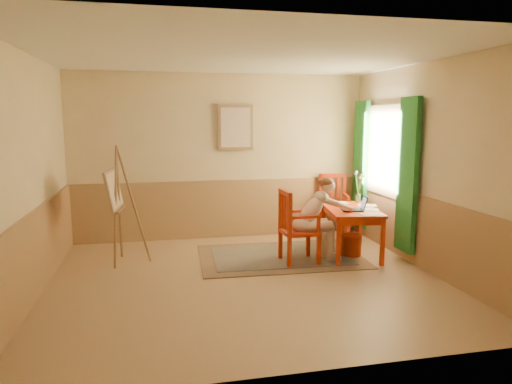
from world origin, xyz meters
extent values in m
cube|color=#A48058|center=(0.00, 0.00, -0.01)|extent=(5.00, 4.50, 0.02)
cube|color=white|center=(0.00, 0.00, 2.81)|extent=(5.00, 4.50, 0.02)
cube|color=#D3B181|center=(0.00, 2.26, 1.40)|extent=(5.00, 0.02, 2.80)
cube|color=#D3B181|center=(0.00, -2.26, 1.40)|extent=(5.00, 0.02, 2.80)
cube|color=#D3B181|center=(-2.51, 0.00, 1.40)|extent=(0.02, 4.50, 2.80)
cube|color=#D3B181|center=(2.51, 0.00, 1.40)|extent=(0.02, 4.50, 2.80)
cube|color=#9B754C|center=(0.00, 2.23, 0.50)|extent=(5.00, 0.04, 1.00)
cube|color=#9B754C|center=(-2.48, 0.00, 0.50)|extent=(0.04, 4.50, 1.00)
cube|color=#9B754C|center=(2.48, 0.00, 0.50)|extent=(0.04, 4.50, 1.00)
cube|color=white|center=(2.47, 1.10, 1.55)|extent=(0.02, 1.00, 1.30)
cube|color=#8C6E4C|center=(2.45, 1.10, 1.55)|extent=(0.03, 1.12, 1.42)
cube|color=#298331|center=(2.40, 0.32, 1.25)|extent=(0.08, 0.45, 2.20)
cube|color=#298331|center=(2.40, 1.88, 1.25)|extent=(0.08, 0.45, 2.20)
cube|color=#8C6E4C|center=(0.25, 2.21, 1.90)|extent=(0.60, 0.04, 0.76)
cube|color=beige|center=(0.25, 2.19, 1.90)|extent=(0.50, 0.02, 0.66)
cube|color=#8C7251|center=(0.69, 0.88, 0.01)|extent=(2.46, 1.70, 0.01)
cube|color=black|center=(0.69, 0.88, 0.01)|extent=(2.05, 1.28, 0.01)
cube|color=red|center=(1.76, 0.77, 0.70)|extent=(0.90, 1.30, 0.04)
cube|color=red|center=(1.76, 0.77, 0.63)|extent=(0.78, 1.18, 0.10)
cube|color=red|center=(1.36, 0.27, 0.34)|extent=(0.06, 0.06, 0.68)
cube|color=red|center=(1.98, 0.17, 0.34)|extent=(0.06, 0.06, 0.68)
cube|color=red|center=(1.53, 1.36, 0.34)|extent=(0.06, 0.06, 0.68)
cube|color=red|center=(2.15, 1.26, 0.34)|extent=(0.06, 0.06, 0.68)
cube|color=red|center=(0.88, 0.56, 0.45)|extent=(0.51, 0.49, 0.05)
cube|color=red|center=(0.68, 0.34, 0.21)|extent=(0.06, 0.06, 0.43)
cube|color=red|center=(1.11, 0.36, 0.21)|extent=(0.06, 0.06, 0.43)
cube|color=red|center=(0.66, 0.75, 0.21)|extent=(0.06, 0.06, 0.43)
cube|color=red|center=(1.09, 0.77, 0.21)|extent=(0.06, 0.06, 0.43)
cube|color=red|center=(0.68, 0.34, 0.77)|extent=(0.06, 0.06, 0.58)
cube|color=red|center=(0.66, 0.75, 0.77)|extent=(0.06, 0.06, 0.58)
cube|color=red|center=(0.67, 0.55, 1.02)|extent=(0.07, 0.47, 0.06)
cube|color=red|center=(0.67, 0.44, 0.75)|extent=(0.03, 0.05, 0.48)
cube|color=red|center=(0.67, 0.55, 0.75)|extent=(0.03, 0.05, 0.48)
cube|color=red|center=(0.66, 0.65, 0.75)|extent=(0.03, 0.05, 0.48)
cube|color=red|center=(0.89, 0.35, 0.71)|extent=(0.43, 0.06, 0.04)
cube|color=red|center=(1.10, 0.36, 0.59)|extent=(0.04, 0.04, 0.23)
cube|color=red|center=(0.87, 0.76, 0.71)|extent=(0.43, 0.06, 0.04)
cube|color=red|center=(1.08, 0.77, 0.59)|extent=(0.04, 0.04, 0.23)
cube|color=red|center=(1.93, 1.87, 0.46)|extent=(0.57, 0.59, 0.05)
cube|color=red|center=(1.77, 2.13, 0.22)|extent=(0.06, 0.06, 0.44)
cube|color=red|center=(1.67, 1.70, 0.22)|extent=(0.06, 0.06, 0.44)
cube|color=red|center=(2.18, 2.04, 0.22)|extent=(0.06, 0.06, 0.44)
cube|color=red|center=(2.09, 1.61, 0.22)|extent=(0.06, 0.06, 0.44)
cube|color=red|center=(1.77, 2.13, 0.78)|extent=(0.06, 0.06, 0.59)
cube|color=red|center=(2.18, 2.04, 0.78)|extent=(0.06, 0.06, 0.59)
cube|color=red|center=(1.97, 2.09, 1.05)|extent=(0.48, 0.15, 0.06)
cube|color=red|center=(1.87, 2.11, 0.77)|extent=(0.05, 0.04, 0.49)
cube|color=red|center=(1.97, 2.09, 0.77)|extent=(0.05, 0.04, 0.49)
cube|color=red|center=(2.08, 2.06, 0.77)|extent=(0.05, 0.04, 0.49)
cube|color=red|center=(1.72, 1.92, 0.72)|extent=(0.14, 0.44, 0.04)
cube|color=red|center=(1.68, 1.71, 0.61)|extent=(0.05, 0.05, 0.24)
cube|color=red|center=(2.13, 1.83, 0.72)|extent=(0.14, 0.44, 0.04)
cube|color=red|center=(2.09, 1.62, 0.61)|extent=(0.05, 0.05, 0.24)
ellipsoid|color=beige|center=(0.92, 0.57, 0.54)|extent=(0.29, 0.36, 0.22)
cylinder|color=beige|center=(1.13, 0.49, 0.53)|extent=(0.43, 0.17, 0.15)
cylinder|color=beige|center=(1.12, 0.66, 0.53)|extent=(0.43, 0.17, 0.15)
cylinder|color=beige|center=(1.33, 0.50, 0.28)|extent=(0.12, 0.12, 0.49)
cylinder|color=beige|center=(1.33, 0.67, 0.28)|extent=(0.12, 0.12, 0.49)
cube|color=beige|center=(1.40, 0.50, 0.04)|extent=(0.21, 0.10, 0.07)
cube|color=beige|center=(1.39, 0.68, 0.04)|extent=(0.21, 0.10, 0.07)
ellipsoid|color=beige|center=(1.07, 0.57, 0.76)|extent=(0.48, 0.30, 0.51)
ellipsoid|color=beige|center=(1.21, 0.58, 0.94)|extent=(0.21, 0.30, 0.17)
sphere|color=beige|center=(1.31, 0.59, 1.10)|extent=(0.20, 0.20, 0.19)
ellipsoid|color=brown|center=(1.29, 0.59, 1.15)|extent=(0.19, 0.20, 0.14)
sphere|color=brown|center=(1.22, 0.58, 1.14)|extent=(0.11, 0.11, 0.10)
cylinder|color=beige|center=(1.31, 0.44, 0.89)|extent=(0.22, 0.10, 0.14)
cylinder|color=beige|center=(1.53, 0.47, 0.81)|extent=(0.29, 0.15, 0.17)
sphere|color=beige|center=(1.40, 0.44, 0.86)|extent=(0.09, 0.09, 0.09)
sphere|color=beige|center=(1.65, 0.51, 0.76)|extent=(0.07, 0.07, 0.07)
cylinder|color=beige|center=(1.30, 0.73, 0.89)|extent=(0.22, 0.12, 0.14)
cylinder|color=beige|center=(1.51, 0.72, 0.81)|extent=(0.29, 0.12, 0.17)
sphere|color=beige|center=(1.39, 0.74, 0.86)|extent=(0.09, 0.09, 0.09)
sphere|color=beige|center=(1.64, 0.69, 0.76)|extent=(0.07, 0.07, 0.07)
cube|color=#1E2338|center=(1.70, 0.60, 0.73)|extent=(0.33, 0.27, 0.02)
cube|color=#2D3342|center=(1.70, 0.60, 0.73)|extent=(0.29, 0.21, 0.00)
cube|color=#1E2338|center=(1.87, 0.56, 0.84)|extent=(0.10, 0.22, 0.20)
cube|color=#99BFF2|center=(1.86, 0.57, 0.83)|extent=(0.08, 0.18, 0.16)
cube|color=white|center=(1.84, 0.28, 0.72)|extent=(0.28, 0.20, 0.00)
cube|color=white|center=(2.09, 0.93, 0.72)|extent=(0.33, 0.28, 0.00)
cube|color=white|center=(1.75, 1.21, 0.72)|extent=(0.30, 0.23, 0.00)
cube|color=white|center=(1.97, 0.60, 0.72)|extent=(0.34, 0.30, 0.00)
cylinder|color=#3F724C|center=(2.07, 1.22, 0.79)|extent=(0.11, 0.11, 0.14)
cylinder|color=#3F7233|center=(2.07, 1.27, 1.01)|extent=(0.01, 0.12, 0.36)
sphere|color=#728CD8|center=(2.07, 1.33, 1.19)|extent=(0.07, 0.07, 0.05)
cylinder|color=#3F7233|center=(2.03, 1.19, 1.02)|extent=(0.08, 0.05, 0.38)
sphere|color=pink|center=(2.00, 1.17, 1.21)|extent=(0.05, 0.05, 0.04)
cylinder|color=#3F7233|center=(2.08, 1.22, 0.97)|extent=(0.04, 0.03, 0.28)
sphere|color=pink|center=(2.10, 1.23, 1.11)|extent=(0.06, 0.06, 0.04)
cylinder|color=#3F7233|center=(2.02, 1.18, 1.01)|extent=(0.10, 0.07, 0.35)
sphere|color=#728CD8|center=(1.98, 1.15, 1.18)|extent=(0.07, 0.07, 0.05)
cylinder|color=#3F7233|center=(2.11, 1.23, 0.99)|extent=(0.10, 0.03, 0.31)
sphere|color=pink|center=(2.16, 1.24, 1.14)|extent=(0.06, 0.06, 0.04)
cylinder|color=#3F7233|center=(2.09, 1.22, 0.99)|extent=(0.06, 0.02, 0.32)
sphere|color=pink|center=(2.12, 1.23, 1.15)|extent=(0.06, 0.06, 0.04)
cylinder|color=#3F7233|center=(2.11, 1.24, 1.01)|extent=(0.10, 0.05, 0.36)
sphere|color=#728CD8|center=(2.16, 1.26, 1.19)|extent=(0.06, 0.06, 0.04)
cylinder|color=#9E290B|center=(1.75, 0.70, 0.16)|extent=(0.34, 0.34, 0.33)
cylinder|color=#936237|center=(-1.65, 0.97, 0.84)|extent=(0.11, 0.31, 1.69)
cylinder|color=#936237|center=(-1.62, 1.24, 0.84)|extent=(0.05, 0.31, 1.69)
cylinder|color=#936237|center=(-1.41, 1.08, 0.84)|extent=(0.44, 0.08, 1.69)
cylinder|color=#936237|center=(-1.66, 1.11, 0.77)|extent=(0.08, 0.47, 0.03)
cube|color=#936237|center=(-1.60, 1.10, 0.77)|extent=(0.11, 0.51, 0.03)
cube|color=#8C6E4C|center=(-1.68, 1.11, 1.07)|extent=(0.21, 0.75, 0.56)
cube|color=beige|center=(-1.66, 1.11, 1.07)|extent=(0.16, 0.68, 0.48)
camera|label=1|loc=(-1.07, -5.57, 2.05)|focal=32.40mm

